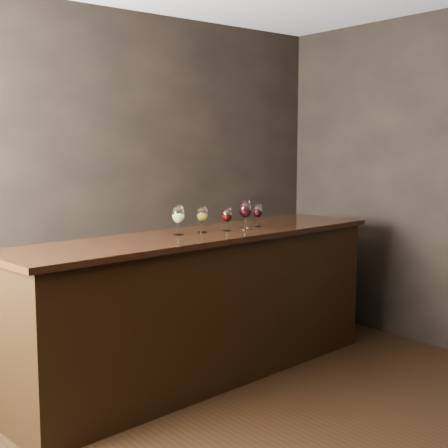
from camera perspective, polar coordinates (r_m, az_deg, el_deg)
room_shell at (r=3.10m, az=-0.70°, el=9.33°), size 5.02×4.52×2.81m
bar_counter at (r=4.58m, az=-1.87°, el=-7.74°), size 3.01×0.93×1.04m
bar_top at (r=4.48m, az=-1.90°, el=-1.07°), size 3.11×1.01×0.04m
back_bar_shelf at (r=5.14m, az=-9.46°, el=-7.63°), size 2.19×0.40×0.79m
glass_white at (r=4.37m, az=-4.21°, el=0.81°), size 0.09×0.09×0.21m
glass_amber at (r=4.50m, az=-2.00°, el=0.86°), size 0.08×0.08×0.19m
glass_red_a at (r=4.56m, az=0.28°, el=0.78°), size 0.07×0.07×0.17m
glass_red_b at (r=4.66m, az=1.95°, el=1.31°), size 0.09×0.09×0.22m
glass_red_c at (r=4.83m, az=3.09°, el=1.11°), size 0.07×0.07×0.17m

